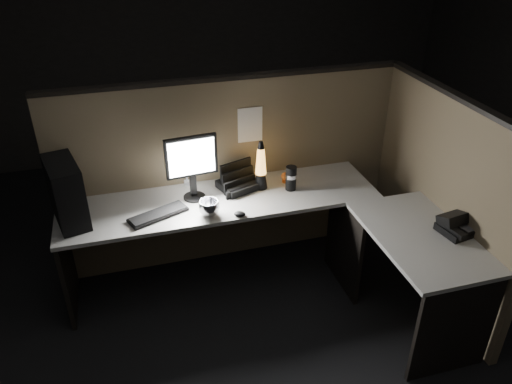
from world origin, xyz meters
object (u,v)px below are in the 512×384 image
object	(u,v)px
desk_phone	(457,224)
keyboard	(158,215)
pc_tower	(66,192)
lava_lamp	(261,169)
monitor	(192,162)

from	to	relation	value
desk_phone	keyboard	bearing A→B (deg)	149.20
pc_tower	lava_lamp	size ratio (longest dim) A/B	1.14
monitor	lava_lamp	world-z (taller)	monitor
monitor	keyboard	bearing A→B (deg)	-152.17
monitor	desk_phone	distance (m)	1.82
lava_lamp	monitor	bearing A→B (deg)	-179.90
pc_tower	lava_lamp	bearing A→B (deg)	-10.32
desk_phone	monitor	bearing A→B (deg)	140.49
keyboard	lava_lamp	size ratio (longest dim) A/B	1.08
monitor	desk_phone	xyz separation A→B (m)	(1.57, -0.90, -0.24)
lava_lamp	keyboard	bearing A→B (deg)	-166.73
monitor	desk_phone	size ratio (longest dim) A/B	1.83
monitor	desk_phone	world-z (taller)	monitor
monitor	desk_phone	bearing A→B (deg)	-35.44
monitor	keyboard	size ratio (longest dim) A/B	1.16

